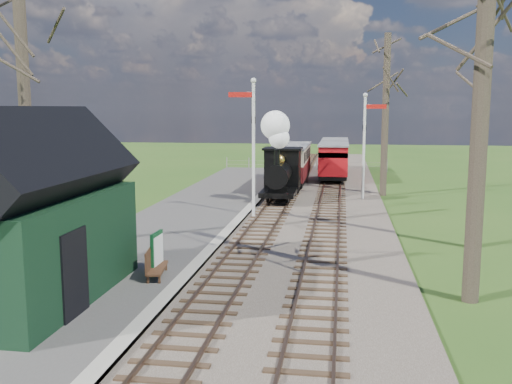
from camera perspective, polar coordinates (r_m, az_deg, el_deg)
distant_hills at (r=76.15m, az=7.02°, el=-7.77°), size 114.40×48.00×22.02m
ballast_bed at (r=31.20m, az=5.09°, el=-0.62°), size 8.00×60.00×0.10m
track_near at (r=31.30m, az=2.72°, el=-0.48°), size 1.60×60.00×0.15m
track_far at (r=31.15m, az=7.48°, el=-0.58°), size 1.60×60.00×0.15m
platform at (r=24.21m, az=-7.55°, el=-3.17°), size 5.00×44.00×0.20m
coping_strip at (r=23.68m, az=-2.19°, el=-3.36°), size 0.40×44.00×0.21m
station_shed at (r=15.02m, az=-21.35°, el=-2.39°), size 3.25×6.30×4.78m
semaphore_near at (r=25.11m, az=-0.41°, el=5.42°), size 1.22×0.24×6.22m
semaphore_far at (r=30.83m, az=10.91°, el=5.32°), size 1.22×0.24×5.72m
bare_trees at (r=18.95m, az=3.11°, el=9.24°), size 15.51×22.39×12.00m
fence_line at (r=45.07m, az=4.94°, el=2.80°), size 12.60×0.08×1.00m
locomotive at (r=29.58m, az=2.42°, el=2.95°), size 1.84×4.30×4.60m
coach at (r=35.64m, az=3.49°, el=2.96°), size 2.15×7.37×2.26m
red_carriage_a at (r=38.49m, az=7.76°, el=3.13°), size 1.96×4.86×2.07m
red_carriage_b at (r=43.97m, az=7.88°, el=3.77°), size 1.96×4.86×2.07m
sign_board at (r=16.71m, az=-9.85°, el=-6.00°), size 0.13×0.83×1.21m
bench at (r=16.46m, az=-10.22°, el=-7.01°), size 0.66×1.52×0.84m
person at (r=17.43m, az=-12.63°, el=-4.99°), size 0.37×0.56×1.50m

